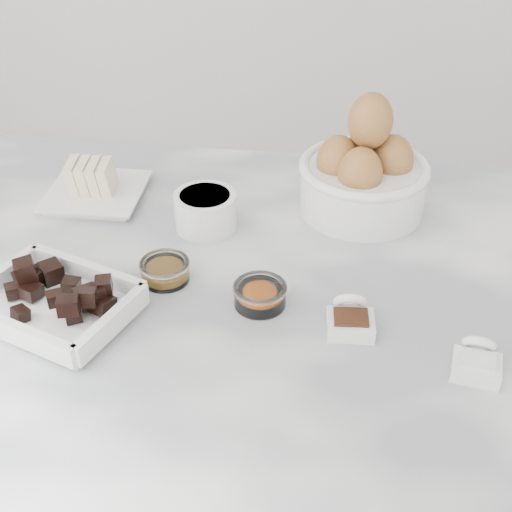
{
  "coord_description": "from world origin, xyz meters",
  "views": [
    {
      "loc": [
        0.12,
        -0.7,
        1.5
      ],
      "look_at": [
        0.02,
        0.03,
        0.98
      ],
      "focal_mm": 50.0,
      "sensor_mm": 36.0,
      "label": 1
    }
  ],
  "objects_px": {
    "butter_plate": "(94,186)",
    "zest_bowl": "(260,294)",
    "sugar_ramekin": "(205,209)",
    "egg_bowl": "(364,174)",
    "salt_spoon": "(477,361)",
    "chocolate_dish": "(54,300)",
    "vanilla_spoon": "(350,319)",
    "honey_bowl": "(165,270)"
  },
  "relations": [
    {
      "from": "butter_plate",
      "to": "zest_bowl",
      "type": "height_order",
      "value": "butter_plate"
    },
    {
      "from": "sugar_ramekin",
      "to": "egg_bowl",
      "type": "bearing_deg",
      "value": 20.22
    },
    {
      "from": "sugar_ramekin",
      "to": "zest_bowl",
      "type": "height_order",
      "value": "sugar_ramekin"
    },
    {
      "from": "egg_bowl",
      "to": "salt_spoon",
      "type": "xyz_separation_m",
      "value": [
        0.13,
        -0.33,
        -0.05
      ]
    },
    {
      "from": "sugar_ramekin",
      "to": "egg_bowl",
      "type": "height_order",
      "value": "egg_bowl"
    },
    {
      "from": "chocolate_dish",
      "to": "egg_bowl",
      "type": "height_order",
      "value": "egg_bowl"
    },
    {
      "from": "egg_bowl",
      "to": "salt_spoon",
      "type": "relative_size",
      "value": 2.75
    },
    {
      "from": "sugar_ramekin",
      "to": "zest_bowl",
      "type": "distance_m",
      "value": 0.2
    },
    {
      "from": "butter_plate",
      "to": "egg_bowl",
      "type": "distance_m",
      "value": 0.41
    },
    {
      "from": "butter_plate",
      "to": "sugar_ramekin",
      "type": "height_order",
      "value": "butter_plate"
    },
    {
      "from": "chocolate_dish",
      "to": "butter_plate",
      "type": "relative_size",
      "value": 1.54
    },
    {
      "from": "sugar_ramekin",
      "to": "vanilla_spoon",
      "type": "height_order",
      "value": "sugar_ramekin"
    },
    {
      "from": "butter_plate",
      "to": "honey_bowl",
      "type": "distance_m",
      "value": 0.25
    },
    {
      "from": "butter_plate",
      "to": "honey_bowl",
      "type": "height_order",
      "value": "butter_plate"
    },
    {
      "from": "salt_spoon",
      "to": "sugar_ramekin",
      "type": "bearing_deg",
      "value": 144.97
    },
    {
      "from": "salt_spoon",
      "to": "chocolate_dish",
      "type": "bearing_deg",
      "value": 176.73
    },
    {
      "from": "chocolate_dish",
      "to": "egg_bowl",
      "type": "relative_size",
      "value": 1.17
    },
    {
      "from": "honey_bowl",
      "to": "salt_spoon",
      "type": "xyz_separation_m",
      "value": [
        0.38,
        -0.12,
        -0.0
      ]
    },
    {
      "from": "salt_spoon",
      "to": "honey_bowl",
      "type": "bearing_deg",
      "value": 163.13
    },
    {
      "from": "butter_plate",
      "to": "honey_bowl",
      "type": "relative_size",
      "value": 2.21
    },
    {
      "from": "egg_bowl",
      "to": "vanilla_spoon",
      "type": "relative_size",
      "value": 2.69
    },
    {
      "from": "butter_plate",
      "to": "zest_bowl",
      "type": "relative_size",
      "value": 2.15
    },
    {
      "from": "chocolate_dish",
      "to": "honey_bowl",
      "type": "bearing_deg",
      "value": 37.0
    },
    {
      "from": "sugar_ramekin",
      "to": "vanilla_spoon",
      "type": "relative_size",
      "value": 1.25
    },
    {
      "from": "butter_plate",
      "to": "sugar_ramekin",
      "type": "xyz_separation_m",
      "value": [
        0.19,
        -0.06,
        0.01
      ]
    },
    {
      "from": "egg_bowl",
      "to": "zest_bowl",
      "type": "relative_size",
      "value": 2.83
    },
    {
      "from": "honey_bowl",
      "to": "vanilla_spoon",
      "type": "relative_size",
      "value": 0.93
    },
    {
      "from": "sugar_ramekin",
      "to": "salt_spoon",
      "type": "bearing_deg",
      "value": -35.03
    },
    {
      "from": "chocolate_dish",
      "to": "sugar_ramekin",
      "type": "relative_size",
      "value": 2.52
    },
    {
      "from": "sugar_ramekin",
      "to": "honey_bowl",
      "type": "distance_m",
      "value": 0.14
    },
    {
      "from": "egg_bowl",
      "to": "honey_bowl",
      "type": "height_order",
      "value": "egg_bowl"
    },
    {
      "from": "honey_bowl",
      "to": "salt_spoon",
      "type": "bearing_deg",
      "value": -16.87
    },
    {
      "from": "zest_bowl",
      "to": "vanilla_spoon",
      "type": "relative_size",
      "value": 0.95
    },
    {
      "from": "chocolate_dish",
      "to": "zest_bowl",
      "type": "height_order",
      "value": "chocolate_dish"
    },
    {
      "from": "sugar_ramekin",
      "to": "vanilla_spoon",
      "type": "xyz_separation_m",
      "value": [
        0.21,
        -0.2,
        -0.01
      ]
    },
    {
      "from": "butter_plate",
      "to": "salt_spoon",
      "type": "xyz_separation_m",
      "value": [
        0.54,
        -0.31,
        -0.01
      ]
    },
    {
      "from": "chocolate_dish",
      "to": "salt_spoon",
      "type": "bearing_deg",
      "value": -3.27
    },
    {
      "from": "honey_bowl",
      "to": "vanilla_spoon",
      "type": "height_order",
      "value": "vanilla_spoon"
    },
    {
      "from": "chocolate_dish",
      "to": "honey_bowl",
      "type": "distance_m",
      "value": 0.15
    },
    {
      "from": "zest_bowl",
      "to": "honey_bowl",
      "type": "bearing_deg",
      "value": 165.42
    },
    {
      "from": "chocolate_dish",
      "to": "egg_bowl",
      "type": "xyz_separation_m",
      "value": [
        0.36,
        0.3,
        0.04
      ]
    },
    {
      "from": "honey_bowl",
      "to": "egg_bowl",
      "type": "bearing_deg",
      "value": 40.83
    }
  ]
}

